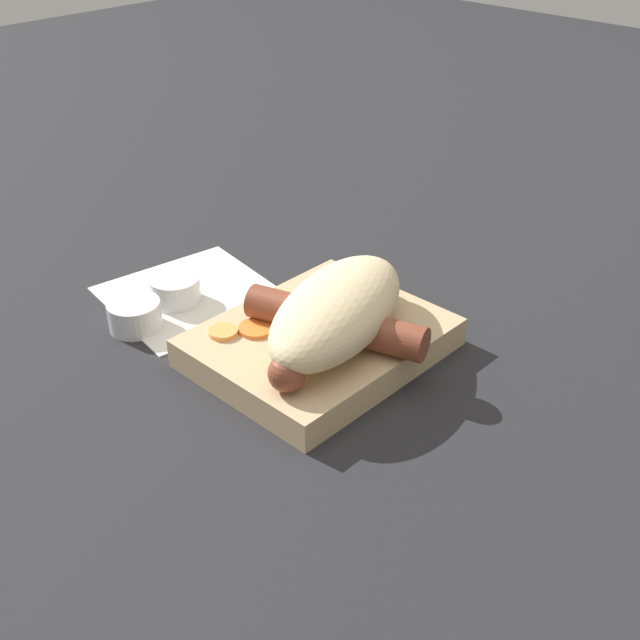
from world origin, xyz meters
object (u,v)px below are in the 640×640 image
object	(u,v)px
condiment_cup_far	(135,317)
food_tray	(320,342)
sausage	(333,323)
condiment_cup_near	(175,291)
bread_roll	(341,308)

from	to	relation	value
condiment_cup_far	food_tray	bearing A→B (deg)	118.93
sausage	condiment_cup_near	world-z (taller)	sausage
food_tray	sausage	world-z (taller)	sausage
bread_roll	sausage	bearing A→B (deg)	-20.36
bread_roll	condiment_cup_near	world-z (taller)	bread_roll
bread_roll	sausage	xyz separation A→B (m)	(0.01, -0.00, -0.01)
food_tray	condiment_cup_far	distance (m)	0.18
food_tray	condiment_cup_far	world-z (taller)	same
bread_roll	condiment_cup_near	bearing A→B (deg)	-79.03
food_tray	sausage	size ratio (longest dim) A/B	1.11
condiment_cup_near	bread_roll	bearing A→B (deg)	100.97
condiment_cup_far	condiment_cup_near	bearing A→B (deg)	-169.35
bread_roll	sausage	distance (m)	0.02
bread_roll	condiment_cup_far	world-z (taller)	bread_roll
sausage	condiment_cup_far	bearing A→B (deg)	-64.24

